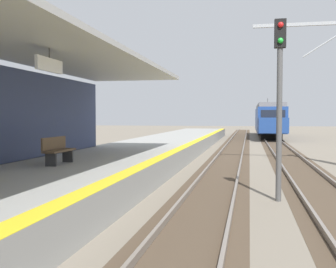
# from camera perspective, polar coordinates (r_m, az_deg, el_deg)

# --- Properties ---
(station_platform) EXTENTS (5.00, 80.00, 0.91)m
(station_platform) POSITION_cam_1_polar(r_m,az_deg,el_deg) (13.76, -12.69, -5.95)
(station_platform) COLOR #999993
(station_platform) RESTS_ON ground
(track_pair_nearest_platform) EXTENTS (2.34, 120.00, 0.16)m
(track_pair_nearest_platform) POSITION_cam_1_polar(r_m,az_deg,el_deg) (16.65, 7.24, -5.85)
(track_pair_nearest_platform) COLOR #4C3D2D
(track_pair_nearest_platform) RESTS_ON ground
(track_pair_middle) EXTENTS (2.34, 120.00, 0.16)m
(track_pair_middle) POSITION_cam_1_polar(r_m,az_deg,el_deg) (16.77, 18.98, -5.90)
(track_pair_middle) COLOR #4C3D2D
(track_pair_middle) RESTS_ON ground
(approaching_train) EXTENTS (2.93, 19.60, 4.76)m
(approaching_train) POSITION_cam_1_polar(r_m,az_deg,el_deg) (49.94, 13.87, 2.07)
(approaching_train) COLOR navy
(approaching_train) RESTS_ON ground
(rail_signal_post) EXTENTS (0.32, 0.34, 5.20)m
(rail_signal_post) POSITION_cam_1_polar(r_m,az_deg,el_deg) (12.18, 15.26, 5.88)
(rail_signal_post) COLOR #4C4C4C
(rail_signal_post) RESTS_ON ground
(platform_bench) EXTENTS (0.45, 1.60, 0.88)m
(platform_bench) POSITION_cam_1_polar(r_m,az_deg,el_deg) (13.76, -15.11, -2.10)
(platform_bench) COLOR brown
(platform_bench) RESTS_ON station_platform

